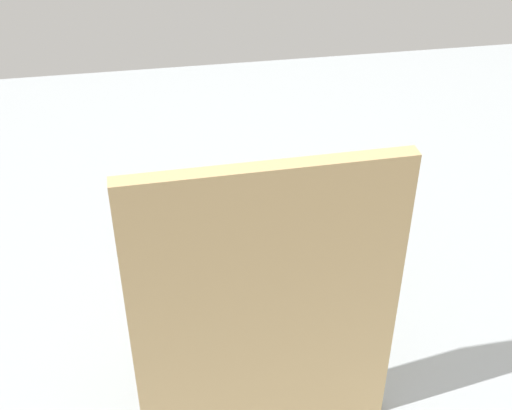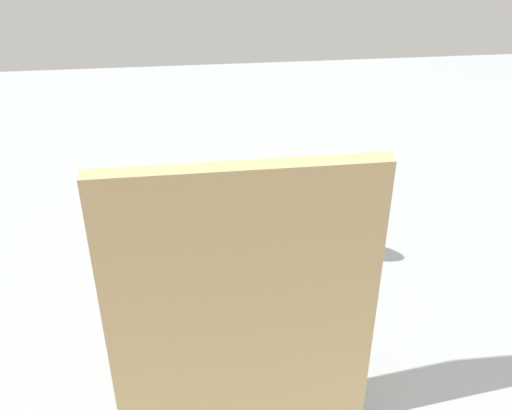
{
  "view_description": "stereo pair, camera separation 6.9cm",
  "coord_description": "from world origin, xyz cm",
  "px_view_note": "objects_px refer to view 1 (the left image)",
  "views": [
    {
      "loc": [
        17.68,
        84.87,
        68.61
      ],
      "look_at": [
        3.79,
        2.83,
        9.87
      ],
      "focal_mm": 49.02,
      "sensor_mm": 36.0,
      "label": 1
    },
    {
      "loc": [
        10.85,
        85.74,
        68.61
      ],
      "look_at": [
        3.79,
        2.83,
        9.87
      ],
      "focal_mm": 49.02,
      "sensor_mm": 36.0,
      "label": 2
    }
  ],
  "objects_px": {
    "orange_front_left": "(282,199)",
    "fruit_bowl": "(256,242)",
    "orange_front_right": "(231,199)",
    "cutting_board": "(266,314)",
    "orange_center": "(250,221)",
    "banana_bunch": "(243,207)"
  },
  "relations": [
    {
      "from": "fruit_bowl",
      "to": "orange_front_left",
      "type": "xyz_separation_m",
      "value": [
        -0.04,
        -0.01,
        0.07
      ]
    },
    {
      "from": "banana_bunch",
      "to": "orange_front_right",
      "type": "bearing_deg",
      "value": -76.3
    },
    {
      "from": "orange_center",
      "to": "banana_bunch",
      "type": "bearing_deg",
      "value": -60.04
    },
    {
      "from": "orange_front_right",
      "to": "banana_bunch",
      "type": "xyz_separation_m",
      "value": [
        -0.01,
        0.04,
        0.02
      ]
    },
    {
      "from": "fruit_bowl",
      "to": "orange_center",
      "type": "distance_m",
      "value": 0.08
    },
    {
      "from": "orange_front_left",
      "to": "orange_center",
      "type": "height_order",
      "value": "same"
    },
    {
      "from": "fruit_bowl",
      "to": "orange_front_right",
      "type": "distance_m",
      "value": 0.08
    },
    {
      "from": "orange_front_right",
      "to": "banana_bunch",
      "type": "relative_size",
      "value": 0.42
    },
    {
      "from": "orange_front_left",
      "to": "orange_front_right",
      "type": "height_order",
      "value": "same"
    },
    {
      "from": "fruit_bowl",
      "to": "banana_bunch",
      "type": "relative_size",
      "value": 1.3
    },
    {
      "from": "orange_front_left",
      "to": "fruit_bowl",
      "type": "bearing_deg",
      "value": 17.12
    },
    {
      "from": "orange_front_right",
      "to": "orange_center",
      "type": "distance_m",
      "value": 0.06
    },
    {
      "from": "orange_front_left",
      "to": "banana_bunch",
      "type": "bearing_deg",
      "value": 26.31
    },
    {
      "from": "fruit_bowl",
      "to": "orange_center",
      "type": "xyz_separation_m",
      "value": [
        0.01,
        0.03,
        0.07
      ]
    },
    {
      "from": "orange_front_left",
      "to": "orange_front_right",
      "type": "distance_m",
      "value": 0.08
    },
    {
      "from": "fruit_bowl",
      "to": "orange_front_right",
      "type": "bearing_deg",
      "value": -37.77
    },
    {
      "from": "orange_center",
      "to": "banana_bunch",
      "type": "height_order",
      "value": "banana_bunch"
    },
    {
      "from": "fruit_bowl",
      "to": "cutting_board",
      "type": "distance_m",
      "value": 0.34
    },
    {
      "from": "orange_center",
      "to": "cutting_board",
      "type": "relative_size",
      "value": 0.2
    },
    {
      "from": "banana_bunch",
      "to": "fruit_bowl",
      "type": "bearing_deg",
      "value": -139.73
    },
    {
      "from": "orange_front_right",
      "to": "cutting_board",
      "type": "relative_size",
      "value": 0.2
    },
    {
      "from": "orange_front_left",
      "to": "orange_center",
      "type": "distance_m",
      "value": 0.07
    }
  ]
}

